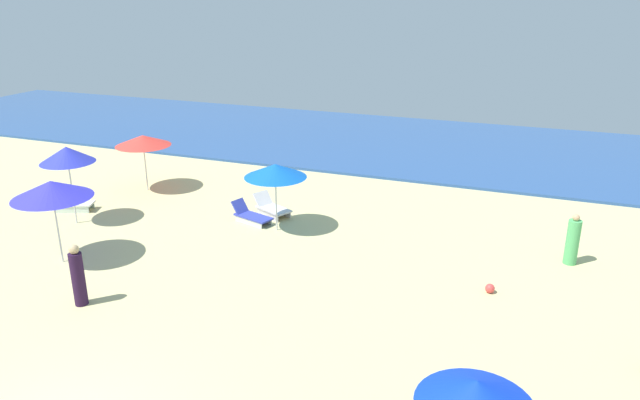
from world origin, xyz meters
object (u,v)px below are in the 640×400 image
object	(u,v)px
umbrella_4	(275,171)
lounge_chair_4_0	(251,216)
lounge_chair_3_0	(71,203)
beach_ball_0	(490,288)
beachgoer_0	(573,241)
umbrella_2	(143,140)
umbrella_3	(67,155)
beachgoer_1	(78,277)
lounge_chair_4_1	(272,208)
umbrella_1	(51,189)
umbrella_0	(476,393)

from	to	relation	value
umbrella_4	lounge_chair_4_0	bearing A→B (deg)	163.43
lounge_chair_3_0	beach_ball_0	distance (m)	15.06
lounge_chair_3_0	lounge_chair_4_0	world-z (taller)	lounge_chair_3_0
lounge_chair_3_0	beach_ball_0	xyz separation A→B (m)	(15.03, -0.96, -0.15)
lounge_chair_4_0	beachgoer_0	distance (m)	10.39
umbrella_2	umbrella_3	bearing A→B (deg)	-91.77
beachgoer_0	beachgoer_1	size ratio (longest dim) A/B	0.93
beachgoer_1	umbrella_2	bearing A→B (deg)	-20.96
umbrella_3	lounge_chair_4_0	world-z (taller)	umbrella_3
beachgoer_0	beach_ball_0	world-z (taller)	beachgoer_0
umbrella_3	lounge_chair_4_0	distance (m)	6.47
umbrella_4	lounge_chair_4_1	world-z (taller)	umbrella_4
beachgoer_0	lounge_chair_4_0	bearing A→B (deg)	-157.91
umbrella_1	beachgoer_1	bearing A→B (deg)	-38.07
umbrella_1	umbrella_4	distance (m)	6.72
umbrella_0	beach_ball_0	size ratio (longest dim) A/B	8.81
umbrella_4	lounge_chair_4_0	xyz separation A→B (m)	(-1.15, 0.34, -1.86)
umbrella_0	umbrella_3	world-z (taller)	umbrella_3
beachgoer_1	umbrella_0	bearing A→B (deg)	-152.11
umbrella_3	umbrella_4	world-z (taller)	umbrella_3
lounge_chair_4_0	beachgoer_0	size ratio (longest dim) A/B	1.04
umbrella_1	beachgoer_1	size ratio (longest dim) A/B	1.51
umbrella_0	umbrella_1	xyz separation A→B (m)	(-12.51, 4.61, 0.24)
umbrella_1	umbrella_2	bearing A→B (deg)	104.70
umbrella_3	lounge_chair_4_0	xyz separation A→B (m)	(5.63, 2.26, -2.23)
lounge_chair_3_0	umbrella_4	bearing A→B (deg)	-102.85
lounge_chair_4_0	beachgoer_1	distance (m)	6.89
beach_ball_0	beachgoer_0	bearing A→B (deg)	53.20
umbrella_4	beachgoer_1	bearing A→B (deg)	-112.40
umbrella_3	beach_ball_0	xyz separation A→B (m)	(13.98, -0.04, -2.33)
umbrella_1	lounge_chair_3_0	size ratio (longest dim) A/B	1.55
umbrella_1	lounge_chair_3_0	bearing A→B (deg)	129.00
umbrella_4	beach_ball_0	xyz separation A→B (m)	(7.20, -1.95, -1.97)
umbrella_1	beach_ball_0	world-z (taller)	umbrella_1
lounge_chair_4_0	lounge_chair_4_1	distance (m)	0.94
umbrella_4	lounge_chair_4_1	size ratio (longest dim) A/B	1.46
umbrella_0	lounge_chair_4_0	distance (m)	13.00
umbrella_2	umbrella_3	xyz separation A→B (m)	(-0.12, -3.89, 0.41)
umbrella_0	umbrella_4	size ratio (longest dim) A/B	0.97
umbrella_2	umbrella_4	size ratio (longest dim) A/B	0.98
beach_ball_0	umbrella_3	bearing A→B (deg)	179.86
umbrella_1	lounge_chair_4_1	world-z (taller)	umbrella_1
umbrella_4	beach_ball_0	bearing A→B (deg)	-15.18
lounge_chair_3_0	lounge_chair_4_1	bearing A→B (deg)	-92.92
umbrella_2	lounge_chair_4_1	size ratio (longest dim) A/B	1.42
lounge_chair_4_1	umbrella_1	bearing A→B (deg)	169.59
lounge_chair_3_0	lounge_chair_4_1	size ratio (longest dim) A/B	1.03
lounge_chair_3_0	umbrella_3	bearing A→B (deg)	-151.70
beachgoer_1	umbrella_3	bearing A→B (deg)	-3.71
lounge_chair_3_0	umbrella_4	distance (m)	8.10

